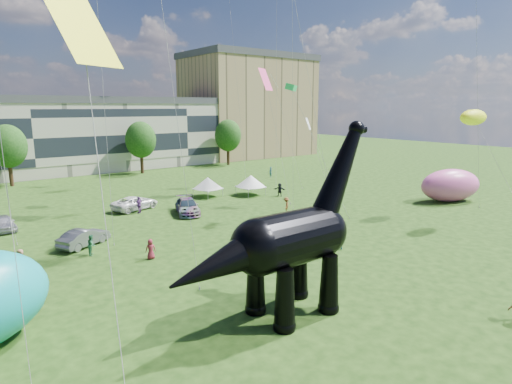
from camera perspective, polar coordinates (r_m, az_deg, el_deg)
ground at (r=29.65m, az=12.46°, el=-11.55°), size 220.00×220.00×0.00m
terrace_row at (r=80.54m, az=-28.27°, el=6.15°), size 78.00×11.00×12.00m
apartment_block at (r=102.55m, az=-1.00°, el=11.11°), size 28.00×18.00×22.00m
tree_mid_left at (r=71.05m, az=-30.24°, el=5.69°), size 5.20×5.20×9.44m
tree_mid_right at (r=76.28m, az=-15.14°, el=7.11°), size 5.20×5.20×9.44m
tree_far_right at (r=84.82m, az=-3.76°, el=7.86°), size 5.20×5.20×9.44m
dinosaur_sculpture at (r=23.25m, az=3.91°, el=-6.85°), size 13.37×3.69×10.99m
car_silver at (r=46.43m, az=-30.58°, el=-3.58°), size 1.87×4.24×1.42m
car_grey at (r=38.35m, az=-21.98°, el=-5.63°), size 4.74×3.54×1.49m
car_white at (r=49.92m, az=-15.83°, el=-1.42°), size 5.89×3.96×1.50m
car_dark at (r=46.80m, az=-9.15°, el=-1.89°), size 4.15×6.02×1.62m
gazebo_near at (r=55.05m, az=-6.45°, el=1.20°), size 4.37×4.37×2.53m
gazebo_far at (r=55.74m, az=-0.71°, el=1.47°), size 3.83×3.83×2.62m
inflatable_pink at (r=57.13m, az=24.50°, el=0.83°), size 8.85×6.53×3.98m
visitors at (r=40.39m, az=-6.58°, el=-3.86°), size 48.65×45.99×1.85m
kites at (r=48.46m, az=-6.05°, el=20.39°), size 62.44×50.85×30.90m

